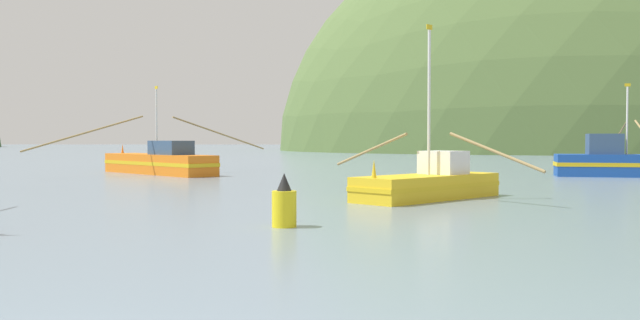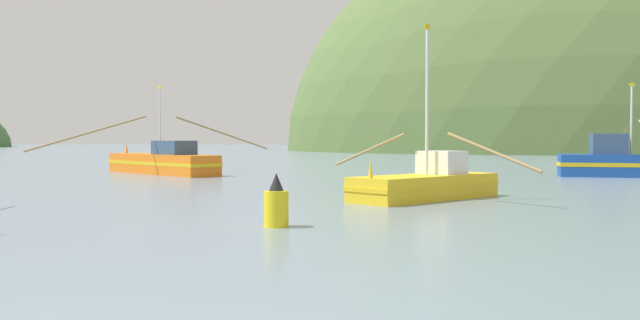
{
  "view_description": "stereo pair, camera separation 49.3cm",
  "coord_description": "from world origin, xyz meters",
  "px_view_note": "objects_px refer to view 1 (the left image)",
  "views": [
    {
      "loc": [
        3.77,
        -6.1,
        2.46
      ],
      "look_at": [
        1.6,
        28.06,
        1.4
      ],
      "focal_mm": 38.13,
      "sensor_mm": 36.0,
      "label": 1
    },
    {
      "loc": [
        4.27,
        -6.06,
        2.46
      ],
      "look_at": [
        1.6,
        28.06,
        1.4
      ],
      "focal_mm": 38.13,
      "sensor_mm": 36.0,
      "label": 2
    }
  ],
  "objects_px": {
    "fishing_boat_orange": "(160,162)",
    "fishing_boat_yellow": "(429,183)",
    "fishing_boat_blue": "(627,163)",
    "channel_buoy": "(284,205)"
  },
  "relations": [
    {
      "from": "fishing_boat_yellow",
      "to": "fishing_boat_blue",
      "type": "bearing_deg",
      "value": -177.48
    },
    {
      "from": "fishing_boat_yellow",
      "to": "channel_buoy",
      "type": "xyz_separation_m",
      "value": [
        -4.91,
        -9.25,
        -0.01
      ]
    },
    {
      "from": "fishing_boat_orange",
      "to": "fishing_boat_blue",
      "type": "xyz_separation_m",
      "value": [
        31.53,
        -1.46,
        0.07
      ]
    },
    {
      "from": "fishing_boat_orange",
      "to": "fishing_boat_yellow",
      "type": "bearing_deg",
      "value": 175.27
    },
    {
      "from": "fishing_boat_orange",
      "to": "fishing_boat_blue",
      "type": "distance_m",
      "value": 31.57
    },
    {
      "from": "fishing_boat_yellow",
      "to": "fishing_boat_blue",
      "type": "xyz_separation_m",
      "value": [
        14.51,
        17.39,
        0.28
      ]
    },
    {
      "from": "fishing_boat_yellow",
      "to": "channel_buoy",
      "type": "bearing_deg",
      "value": 14.37
    },
    {
      "from": "fishing_boat_blue",
      "to": "channel_buoy",
      "type": "height_order",
      "value": "fishing_boat_blue"
    },
    {
      "from": "fishing_boat_yellow",
      "to": "fishing_boat_blue",
      "type": "relative_size",
      "value": 0.56
    },
    {
      "from": "fishing_boat_orange",
      "to": "fishing_boat_blue",
      "type": "height_order",
      "value": "fishing_boat_orange"
    }
  ]
}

